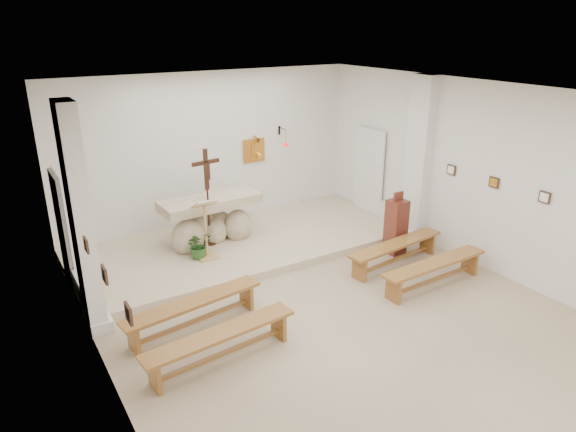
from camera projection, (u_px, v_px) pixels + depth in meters
ground at (346, 323)px, 8.11m from camera, size 7.00×10.00×0.00m
wall_left at (107, 280)px, 5.77m from camera, size 0.02×10.00×3.50m
wall_right at (504, 183)px, 9.20m from camera, size 0.02×10.00×3.50m
wall_back at (212, 152)px, 11.45m from camera, size 7.00×0.02×3.50m
ceiling at (357, 100)px, 6.87m from camera, size 7.00×10.00×0.02m
sanctuary_platform at (245, 243)px, 10.86m from camera, size 6.98×3.00×0.15m
pilaster_left at (81, 222)px, 7.41m from camera, size 0.26×0.55×3.50m
pilaster_right at (418, 160)px, 10.73m from camera, size 0.26×0.55×3.50m
gold_wall_relief at (254, 151)px, 11.98m from camera, size 0.55×0.04×0.55m
sanctuary_lamp at (285, 142)px, 12.07m from camera, size 0.11×0.36×0.44m
station_frame_left_front at (129, 314)px, 5.15m from camera, size 0.03×0.20×0.20m
station_frame_left_mid at (104, 275)px, 5.95m from camera, size 0.03×0.20×0.20m
station_frame_left_rear at (86, 245)px, 6.74m from camera, size 0.03×0.20×0.20m
station_frame_right_front at (545, 197)px, 8.57m from camera, size 0.03×0.20×0.20m
station_frame_right_mid at (494, 182)px, 9.36m from camera, size 0.03×0.20×0.20m
station_frame_right_rear at (451, 170)px, 10.16m from camera, size 0.03×0.20×0.20m
radiator_left at (82, 293)px, 8.47m from camera, size 0.10×0.85×0.52m
radiator_right at (392, 216)px, 11.85m from camera, size 0.10×0.85×0.52m
altar at (210, 223)px, 10.63m from camera, size 2.09×0.97×1.06m
lectern at (206, 229)px, 9.80m from camera, size 0.44×0.38×1.23m
crucifix_stand at (207, 190)px, 10.24m from camera, size 0.61×0.26×2.01m
potted_plant at (199, 245)px, 9.92m from camera, size 0.53×0.47×0.55m
donation_pedestal at (396, 226)px, 10.40m from camera, size 0.36×0.36×1.31m
bench_left_front at (194, 308)px, 7.86m from camera, size 2.30×0.66×0.48m
bench_right_front at (396, 248)px, 9.92m from camera, size 2.30×0.60×0.48m
bench_left_second at (221, 339)px, 7.08m from camera, size 2.30×0.56×0.48m
bench_right_second at (434, 268)px, 9.13m from camera, size 2.28×0.41×0.48m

